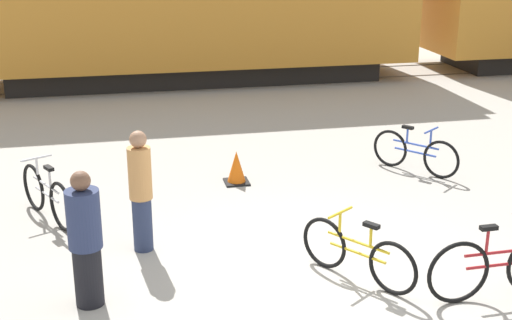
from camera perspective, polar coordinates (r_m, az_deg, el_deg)
ground_plane at (r=8.82m, az=4.97°, el=-9.35°), size 80.00×80.00×0.00m
rail_near at (r=18.88m, az=-4.55°, el=5.96°), size 48.65×0.07×0.01m
rail_far at (r=20.28m, az=-5.09°, el=6.82°), size 48.65×0.07×0.01m
bicycle_silver at (r=10.68m, az=-16.39°, el=-2.72°), size 0.80×1.52×0.89m
bicycle_blue at (r=12.51m, az=12.61°, el=0.58°), size 1.04×1.32×0.82m
bicycle_yellow at (r=8.67m, az=8.11°, el=-7.41°), size 0.99×1.39×0.82m
bicycle_maroon at (r=8.62m, az=18.79°, el=-8.05°), size 1.75×0.46×0.95m
person_in_tan at (r=9.28m, az=-9.20°, el=-2.44°), size 0.30×0.30×1.63m
person_in_navy at (r=8.10m, az=-13.49°, el=-6.27°), size 0.38×0.38×1.59m
traffic_cone at (r=11.73m, az=-1.58°, el=-0.66°), size 0.40×0.40×0.55m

